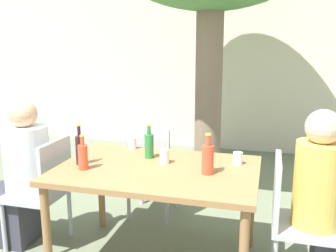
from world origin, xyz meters
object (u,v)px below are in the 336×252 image
at_px(dining_table_front, 157,178).
at_px(drinking_glass_1, 238,158).
at_px(patio_chair_2, 150,166).
at_px(wine_bottle_2, 80,149).
at_px(person_seated_1, 330,213).
at_px(patio_chair_0, 45,187).
at_px(green_bottle_1, 149,145).
at_px(drinking_glass_2, 164,156).
at_px(patio_chair_1, 292,215).
at_px(soda_bottle_0, 208,158).
at_px(drinking_glass_0, 133,143).
at_px(soda_bottle_3, 83,156).
at_px(person_seated_0, 20,180).

height_order(dining_table_front, drinking_glass_1, drinking_glass_1).
bearing_deg(patio_chair_2, wine_bottle_2, 70.37).
height_order(dining_table_front, person_seated_1, person_seated_1).
distance_m(patio_chair_0, wine_bottle_2, 0.54).
height_order(patio_chair_2, green_bottle_1, green_bottle_1).
height_order(person_seated_1, wine_bottle_2, person_seated_1).
bearing_deg(drinking_glass_2, person_seated_1, -5.39).
xyz_separation_m(patio_chair_1, wine_bottle_2, (-1.55, -0.08, 0.37)).
bearing_deg(wine_bottle_2, soda_bottle_0, 2.57).
bearing_deg(drinking_glass_2, patio_chair_0, -173.61).
bearing_deg(drinking_glass_0, drinking_glass_2, -39.72).
distance_m(soda_bottle_0, soda_bottle_3, 0.90).
bearing_deg(green_bottle_1, patio_chair_0, -165.69).
bearing_deg(soda_bottle_3, patio_chair_1, 6.90).
height_order(patio_chair_0, wine_bottle_2, wine_bottle_2).
height_order(person_seated_0, drinking_glass_0, person_seated_0).
bearing_deg(soda_bottle_3, green_bottle_1, 46.31).
height_order(person_seated_1, soda_bottle_3, person_seated_1).
distance_m(soda_bottle_0, drinking_glass_0, 0.87).
bearing_deg(drinking_glass_1, soda_bottle_0, -124.37).
xyz_separation_m(person_seated_1, wine_bottle_2, (-1.78, -0.08, 0.33)).
bearing_deg(patio_chair_1, drinking_glass_1, 59.89).
xyz_separation_m(drinking_glass_0, drinking_glass_1, (0.92, -0.19, -0.00)).
xyz_separation_m(patio_chair_0, soda_bottle_3, (0.46, -0.18, 0.35)).
xyz_separation_m(patio_chair_2, drinking_glass_1, (0.86, -0.50, 0.30)).
relative_size(person_seated_0, drinking_glass_0, 12.59).
xyz_separation_m(dining_table_front, drinking_glass_0, (-0.35, 0.42, 0.13)).
height_order(soda_bottle_0, soda_bottle_3, soda_bottle_0).
xyz_separation_m(dining_table_front, patio_chair_0, (-0.97, 0.00, -0.17)).
height_order(dining_table_front, wine_bottle_2, wine_bottle_2).
bearing_deg(dining_table_front, soda_bottle_3, -160.59).
bearing_deg(green_bottle_1, patio_chair_2, 107.30).
relative_size(soda_bottle_0, wine_bottle_2, 0.94).
bearing_deg(drinking_glass_2, soda_bottle_0, -22.51).
distance_m(patio_chair_2, green_bottle_1, 0.65).
height_order(green_bottle_1, drinking_glass_1, green_bottle_1).
height_order(green_bottle_1, soda_bottle_3, green_bottle_1).
relative_size(dining_table_front, person_seated_0, 1.19).
relative_size(patio_chair_1, drinking_glass_0, 9.36).
distance_m(drinking_glass_0, drinking_glass_1, 0.94).
bearing_deg(drinking_glass_2, green_bottle_1, 146.86).
bearing_deg(patio_chair_0, drinking_glass_1, 98.66).
bearing_deg(patio_chair_2, soda_bottle_3, 76.87).
xyz_separation_m(patio_chair_0, person_seated_0, (-0.23, -0.00, 0.04)).
relative_size(green_bottle_1, wine_bottle_2, 0.88).
height_order(person_seated_0, drinking_glass_2, person_seated_0).
xyz_separation_m(patio_chair_1, drinking_glass_2, (-0.94, 0.11, 0.31)).
distance_m(patio_chair_2, drinking_glass_2, 0.76).
distance_m(person_seated_0, drinking_glass_2, 1.26).
distance_m(patio_chair_0, patio_chair_1, 1.93).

